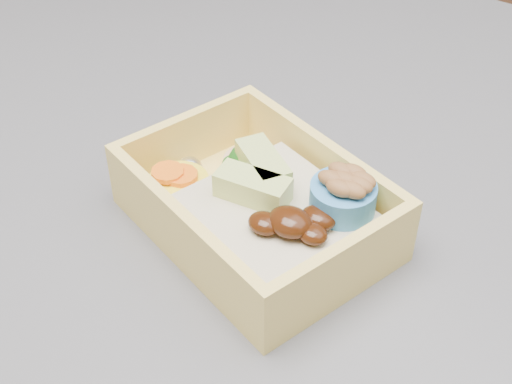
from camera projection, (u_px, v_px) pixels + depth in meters
The scene contains 1 object.
bento_box at pixel (264, 208), 0.44m from camera, with size 0.19×0.16×0.06m.
Camera 1 is at (0.18, -0.36, 1.23)m, focal length 50.00 mm.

